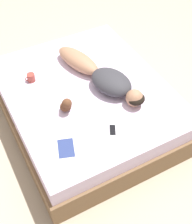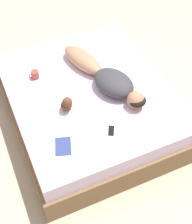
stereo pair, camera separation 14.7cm
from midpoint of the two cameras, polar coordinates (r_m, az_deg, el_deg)
ground_plane at (r=3.81m, az=-0.14°, el=-1.24°), size 12.00×12.00×0.00m
bed at (r=3.63m, az=-0.15°, el=1.38°), size 1.75×2.10×0.51m
person at (r=3.46m, az=2.72°, el=6.63°), size 0.59×1.31×0.20m
open_magazine at (r=2.91m, az=-2.44°, el=-6.22°), size 0.53×0.44×0.01m
coffee_mug at (r=3.59m, az=-9.95°, el=6.72°), size 0.12×0.09×0.09m
cell_phone at (r=3.03m, az=4.18°, el=-3.52°), size 0.13×0.17×0.01m
plush_toy at (r=3.16m, az=-4.03°, el=1.50°), size 0.12×0.15×0.18m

